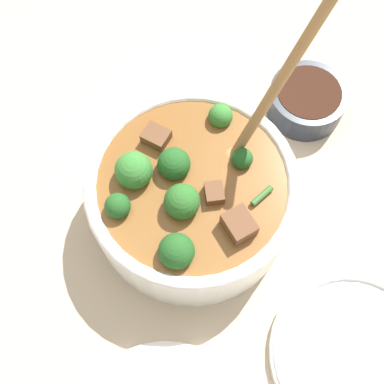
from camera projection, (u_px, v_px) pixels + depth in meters
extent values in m
plane|color=#C6B293|center=(192.00, 211.00, 0.64)|extent=(4.00, 4.00, 0.00)
cylinder|color=white|center=(192.00, 198.00, 0.60)|extent=(0.25, 0.25, 0.09)
torus|color=white|center=(192.00, 183.00, 0.56)|extent=(0.25, 0.25, 0.02)
cylinder|color=brown|center=(192.00, 191.00, 0.58)|extent=(0.23, 0.23, 0.05)
sphere|color=#235B23|center=(176.00, 251.00, 0.51)|extent=(0.04, 0.04, 0.04)
cylinder|color=#6B9956|center=(177.00, 258.00, 0.54)|extent=(0.01, 0.01, 0.02)
sphere|color=#387F33|center=(134.00, 170.00, 0.54)|extent=(0.04, 0.04, 0.04)
cylinder|color=#6B9956|center=(137.00, 182.00, 0.57)|extent=(0.02, 0.02, 0.02)
sphere|color=#387F33|center=(220.00, 116.00, 0.58)|extent=(0.03, 0.03, 0.03)
cylinder|color=#6B9956|center=(219.00, 125.00, 0.60)|extent=(0.01, 0.01, 0.01)
sphere|color=#235B23|center=(242.00, 159.00, 0.56)|extent=(0.03, 0.03, 0.03)
cylinder|color=#6B9956|center=(241.00, 166.00, 0.57)|extent=(0.01, 0.01, 0.01)
sphere|color=#2D6B28|center=(182.00, 201.00, 0.53)|extent=(0.04, 0.04, 0.04)
cylinder|color=#6B9956|center=(182.00, 211.00, 0.56)|extent=(0.01, 0.01, 0.02)
sphere|color=#235B23|center=(118.00, 206.00, 0.53)|extent=(0.03, 0.03, 0.03)
cylinder|color=#6B9956|center=(120.00, 213.00, 0.55)|extent=(0.01, 0.01, 0.01)
sphere|color=#235B23|center=(174.00, 164.00, 0.55)|extent=(0.04, 0.04, 0.04)
cylinder|color=#6B9956|center=(175.00, 174.00, 0.58)|extent=(0.01, 0.01, 0.02)
cube|color=brown|center=(214.00, 194.00, 0.54)|extent=(0.02, 0.03, 0.02)
cube|color=brown|center=(156.00, 138.00, 0.57)|extent=(0.04, 0.04, 0.02)
cube|color=brown|center=(239.00, 225.00, 0.52)|extent=(0.04, 0.04, 0.03)
cylinder|color=#3D7533|center=(262.00, 196.00, 0.54)|extent=(0.03, 0.02, 0.01)
ellipsoid|color=#A87A47|center=(234.00, 155.00, 0.57)|extent=(0.04, 0.03, 0.01)
cylinder|color=#A87A47|center=(282.00, 78.00, 0.49)|extent=(0.11, 0.06, 0.22)
cylinder|color=#232833|center=(306.00, 101.00, 0.68)|extent=(0.11, 0.11, 0.04)
cylinder|color=#381E14|center=(309.00, 95.00, 0.67)|extent=(0.09, 0.09, 0.02)
cylinder|color=white|center=(355.00, 356.00, 0.56)|extent=(0.20, 0.20, 0.01)
torus|color=white|center=(356.00, 356.00, 0.56)|extent=(0.19, 0.19, 0.01)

